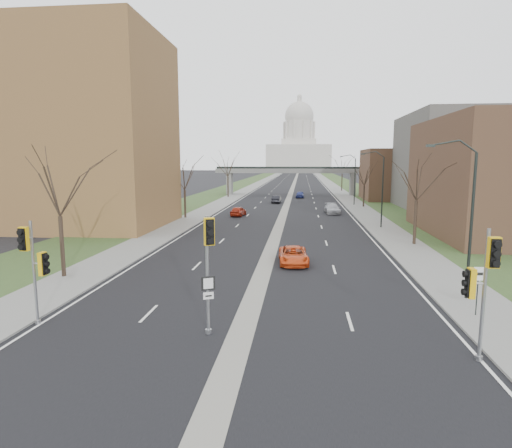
% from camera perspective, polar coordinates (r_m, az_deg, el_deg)
% --- Properties ---
extents(ground, '(700.00, 700.00, 0.00)m').
position_cam_1_polar(ground, '(19.77, -2.01, -14.42)').
color(ground, black).
rests_on(ground, ground).
extents(road_surface, '(20.00, 600.00, 0.01)m').
position_cam_1_polar(road_surface, '(168.23, 5.22, 5.72)').
color(road_surface, black).
rests_on(road_surface, ground).
extents(median_strip, '(1.20, 600.00, 0.02)m').
position_cam_1_polar(median_strip, '(168.23, 5.22, 5.72)').
color(median_strip, gray).
rests_on(median_strip, ground).
extents(sidewalk_right, '(4.00, 600.00, 0.12)m').
position_cam_1_polar(sidewalk_right, '(168.47, 9.32, 5.67)').
color(sidewalk_right, gray).
rests_on(sidewalk_right, ground).
extents(sidewalk_left, '(4.00, 600.00, 0.12)m').
position_cam_1_polar(sidewalk_left, '(168.84, 1.12, 5.78)').
color(sidewalk_left, gray).
rests_on(sidewalk_left, ground).
extents(grass_verge_right, '(8.00, 600.00, 0.10)m').
position_cam_1_polar(grass_verge_right, '(168.92, 11.36, 5.62)').
color(grass_verge_right, '#263C1B').
rests_on(grass_verge_right, ground).
extents(grass_verge_left, '(8.00, 600.00, 0.10)m').
position_cam_1_polar(grass_verge_left, '(169.47, -0.91, 5.79)').
color(grass_verge_left, '#263C1B').
rests_on(grass_verge_left, ground).
extents(apartment_building, '(25.00, 16.00, 22.00)m').
position_cam_1_polar(apartment_building, '(56.01, -25.13, 11.01)').
color(apartment_building, brown).
rests_on(apartment_building, ground).
extents(commercial_block_mid, '(18.00, 22.00, 15.00)m').
position_cam_1_polar(commercial_block_mid, '(74.51, 26.25, 7.39)').
color(commercial_block_mid, '#605D57').
rests_on(commercial_block_mid, ground).
extents(commercial_block_far, '(14.00, 14.00, 10.00)m').
position_cam_1_polar(commercial_block_far, '(90.19, 18.62, 6.24)').
color(commercial_block_far, brown).
rests_on(commercial_block_far, ground).
extents(pedestrian_bridge, '(34.00, 3.00, 6.45)m').
position_cam_1_polar(pedestrian_bridge, '(98.11, 4.59, 6.69)').
color(pedestrian_bridge, slate).
rests_on(pedestrian_bridge, ground).
extents(capitol, '(48.00, 42.00, 55.75)m').
position_cam_1_polar(capitol, '(338.23, 5.73, 10.17)').
color(capitol, silver).
rests_on(capitol, ground).
extents(streetlight_near, '(2.61, 0.20, 8.70)m').
position_cam_1_polar(streetlight_near, '(25.47, 25.46, 5.99)').
color(streetlight_near, black).
rests_on(streetlight_near, sidewalk_right).
extents(streetlight_mid, '(2.61, 0.20, 8.70)m').
position_cam_1_polar(streetlight_mid, '(50.74, 15.73, 7.26)').
color(streetlight_mid, black).
rests_on(streetlight_mid, sidewalk_right).
extents(streetlight_far, '(2.61, 0.20, 8.70)m').
position_cam_1_polar(streetlight_far, '(76.51, 12.49, 7.64)').
color(streetlight_far, black).
rests_on(streetlight_far, sidewalk_right).
extents(tree_left_a, '(7.20, 7.20, 9.40)m').
position_cam_1_polar(tree_left_a, '(30.37, -24.95, 5.67)').
color(tree_left_a, '#382B21').
rests_on(tree_left_a, sidewalk_left).
extents(tree_left_b, '(6.75, 6.75, 8.81)m').
position_cam_1_polar(tree_left_b, '(58.19, -9.54, 6.84)').
color(tree_left_b, '#382B21').
rests_on(tree_left_b, sidewalk_left).
extents(tree_left_c, '(7.65, 7.65, 9.99)m').
position_cam_1_polar(tree_left_c, '(91.38, -3.78, 7.96)').
color(tree_left_c, '#382B21').
rests_on(tree_left_c, sidewalk_left).
extents(tree_right_a, '(7.20, 7.20, 9.40)m').
position_cam_1_polar(tree_right_a, '(41.38, 20.78, 6.41)').
color(tree_right_a, '#382B21').
rests_on(tree_right_a, sidewalk_right).
extents(tree_right_b, '(6.30, 6.30, 8.22)m').
position_cam_1_polar(tree_right_b, '(73.80, 14.28, 6.68)').
color(tree_right_b, '#382B21').
rests_on(tree_right_b, sidewalk_right).
extents(tree_right_c, '(7.65, 7.65, 9.99)m').
position_cam_1_polar(tree_right_c, '(113.52, 11.45, 7.89)').
color(tree_right_c, '#382B21').
rests_on(tree_right_c, sidewalk_right).
extents(signal_pole_left, '(0.93, 0.86, 4.95)m').
position_cam_1_polar(signal_pole_left, '(22.16, -27.52, -4.08)').
color(signal_pole_left, gray).
rests_on(signal_pole_left, ground).
extents(signal_pole_median, '(0.78, 0.89, 5.34)m').
position_cam_1_polar(signal_pole_median, '(18.50, -6.35, -3.97)').
color(signal_pole_median, gray).
rests_on(signal_pole_median, ground).
extents(signal_pole_right, '(0.93, 0.90, 5.18)m').
position_cam_1_polar(signal_pole_right, '(18.10, 27.95, -6.25)').
color(signal_pole_right, gray).
rests_on(signal_pole_right, ground).
extents(speed_limit_sign, '(0.53, 0.07, 2.44)m').
position_cam_1_polar(speed_limit_sign, '(23.73, 27.49, -6.89)').
color(speed_limit_sign, black).
rests_on(speed_limit_sign, sidewalk_right).
extents(car_left_near, '(2.05, 4.18, 1.37)m').
position_cam_1_polar(car_left_near, '(60.37, -2.38, 1.73)').
color(car_left_near, maroon).
rests_on(car_left_near, ground).
extents(car_left_far, '(1.60, 4.31, 1.41)m').
position_cam_1_polar(car_left_far, '(79.46, 2.75, 3.33)').
color(car_left_far, black).
rests_on(car_left_far, ground).
extents(car_right_near, '(2.46, 4.73, 1.27)m').
position_cam_1_polar(car_right_near, '(32.41, 5.02, -4.17)').
color(car_right_near, '#D34616').
rests_on(car_right_near, ground).
extents(car_right_mid, '(2.30, 5.04, 1.43)m').
position_cam_1_polar(car_right_mid, '(64.21, 10.13, 2.03)').
color(car_right_mid, '#A9ABB1').
rests_on(car_right_mid, ground).
extents(car_right_far, '(1.83, 4.14, 1.39)m').
position_cam_1_polar(car_right_far, '(90.93, 5.89, 3.93)').
color(car_right_far, navy).
rests_on(car_right_far, ground).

